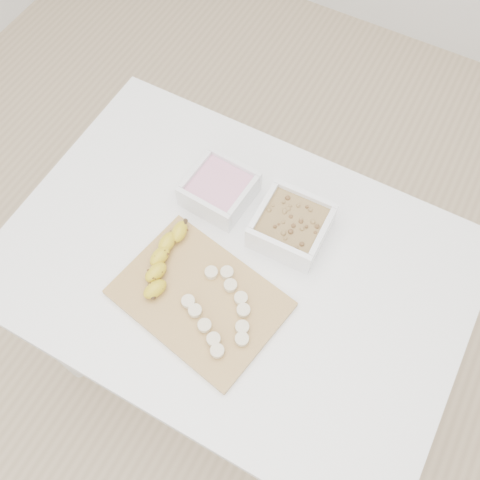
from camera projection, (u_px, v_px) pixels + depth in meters
The scene contains 7 objects.
ground at pixel (236, 357), 1.82m from camera, with size 3.50×3.50×0.00m, color #C6AD89.
table at pixel (234, 281), 1.24m from camera, with size 1.00×0.70×0.75m.
bowl_yogurt at pixel (219, 189), 1.21m from camera, with size 0.15×0.15×0.07m.
bowl_granola at pixel (291, 226), 1.16m from camera, with size 0.15×0.15×0.07m.
cutting_board at pixel (200, 298), 1.11m from camera, with size 0.33×0.24×0.01m, color #AE874C.
banana at pixel (164, 261), 1.13m from camera, with size 0.05×0.19×0.03m, color gold, non-canonical shape.
banana_slices at pixel (221, 311), 1.08m from camera, with size 0.16×0.18×0.02m.
Camera 1 is at (0.25, -0.43, 1.80)m, focal length 40.00 mm.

